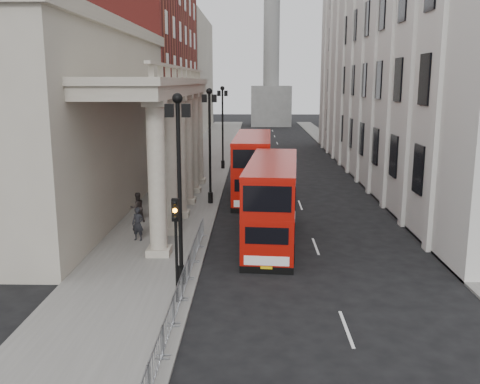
{
  "coord_description": "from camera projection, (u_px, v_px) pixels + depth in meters",
  "views": [
    {
      "loc": [
        2.56,
        -18.28,
        8.91
      ],
      "look_at": [
        1.77,
        12.46,
        2.52
      ],
      "focal_mm": 40.0,
      "sensor_mm": 36.0,
      "label": 1
    }
  ],
  "objects": [
    {
      "name": "ground",
      "position": [
        184.0,
        327.0,
        19.76
      ],
      "size": [
        260.0,
        260.0,
        0.0
      ],
      "primitive_type": "plane",
      "color": "black",
      "rests_on": "ground"
    },
    {
      "name": "sidewalk_west",
      "position": [
        193.0,
        179.0,
        49.19
      ],
      "size": [
        6.0,
        140.0,
        0.12
      ],
      "primitive_type": "cube",
      "color": "slate",
      "rests_on": "ground"
    },
    {
      "name": "sidewalk_east",
      "position": [
        373.0,
        180.0,
        48.78
      ],
      "size": [
        3.0,
        140.0,
        0.12
      ],
      "primitive_type": "cube",
      "color": "slate",
      "rests_on": "ground"
    },
    {
      "name": "kerb",
      "position": [
        225.0,
        179.0,
        49.11
      ],
      "size": [
        0.2,
        140.0,
        0.14
      ],
      "primitive_type": "cube",
      "color": "slate",
      "rests_on": "ground"
    },
    {
      "name": "portico_building",
      "position": [
        63.0,
        125.0,
        36.43
      ],
      "size": [
        9.0,
        28.0,
        12.0
      ],
      "primitive_type": "cube",
      "color": "#9E9585",
      "rests_on": "ground"
    },
    {
      "name": "brick_building",
      "position": [
        147.0,
        64.0,
        64.77
      ],
      "size": [
        9.0,
        32.0,
        22.0
      ],
      "primitive_type": "cube",
      "color": "maroon",
      "rests_on": "ground"
    },
    {
      "name": "west_building_far",
      "position": [
        182.0,
        75.0,
        96.3
      ],
      "size": [
        9.0,
        30.0,
        20.0
      ],
      "primitive_type": "cube",
      "color": "#9E9585",
      "rests_on": "ground"
    },
    {
      "name": "east_building",
      "position": [
        403.0,
        41.0,
        48.14
      ],
      "size": [
        8.0,
        55.0,
        25.0
      ],
      "primitive_type": "cube",
      "color": "beige",
      "rests_on": "ground"
    },
    {
      "name": "monument_column",
      "position": [
        271.0,
        45.0,
        106.41
      ],
      "size": [
        8.0,
        8.0,
        54.2
      ],
      "color": "#60605E",
      "rests_on": "ground"
    },
    {
      "name": "lamp_post_south",
      "position": [
        179.0,
        177.0,
        22.7
      ],
      "size": [
        1.05,
        0.44,
        8.32
      ],
      "color": "black",
      "rests_on": "sidewalk_west"
    },
    {
      "name": "lamp_post_mid",
      "position": [
        210.0,
        138.0,
        38.36
      ],
      "size": [
        1.05,
        0.44,
        8.32
      ],
      "color": "black",
      "rests_on": "sidewalk_west"
    },
    {
      "name": "lamp_post_north",
      "position": [
        223.0,
        122.0,
        54.02
      ],
      "size": [
        1.05,
        0.44,
        8.32
      ],
      "color": "black",
      "rests_on": "sidewalk_west"
    },
    {
      "name": "traffic_light",
      "position": [
        176.0,
        231.0,
        21.08
      ],
      "size": [
        0.28,
        0.33,
        4.3
      ],
      "color": "black",
      "rests_on": "sidewalk_west"
    },
    {
      "name": "crowd_barriers",
      "position": [
        182.0,
        287.0,
        21.81
      ],
      "size": [
        0.5,
        18.75,
        1.1
      ],
      "color": "gray",
      "rests_on": "sidewalk_west"
    },
    {
      "name": "bus_near",
      "position": [
        272.0,
        200.0,
        29.84
      ],
      "size": [
        3.42,
        10.87,
        4.62
      ],
      "rotation": [
        0.0,
        0.0,
        -0.08
      ],
      "color": "#A30E07",
      "rests_on": "ground"
    },
    {
      "name": "bus_far",
      "position": [
        253.0,
        165.0,
        41.57
      ],
      "size": [
        3.03,
        11.23,
        4.82
      ],
      "rotation": [
        0.0,
        0.0,
        -0.03
      ],
      "color": "#B11008",
      "rests_on": "ground"
    },
    {
      "name": "pedestrian_a",
      "position": [
        138.0,
        224.0,
        29.91
      ],
      "size": [
        0.78,
        0.61,
        1.9
      ],
      "primitive_type": "imported",
      "rotation": [
        0.0,
        0.0,
        -0.25
      ],
      "color": "black",
      "rests_on": "sidewalk_west"
    },
    {
      "name": "pedestrian_b",
      "position": [
        137.0,
        207.0,
        33.76
      ],
      "size": [
        1.18,
        1.13,
        1.92
      ],
      "primitive_type": "imported",
      "rotation": [
        0.0,
        0.0,
        3.74
      ],
      "color": "black",
      "rests_on": "sidewalk_west"
    },
    {
      "name": "pedestrian_c",
      "position": [
        173.0,
        186.0,
        40.93
      ],
      "size": [
        1.03,
        0.83,
        1.84
      ],
      "primitive_type": "imported",
      "rotation": [
        0.0,
        0.0,
        5.97
      ],
      "color": "black",
      "rests_on": "sidewalk_west"
    }
  ]
}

